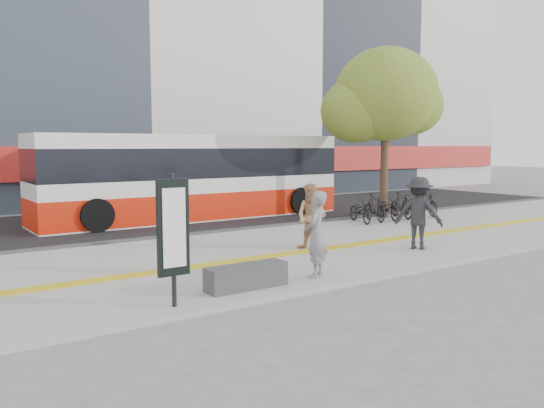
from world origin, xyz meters
TOP-DOWN VIEW (x-y plane):
  - ground at (0.00, 0.00)m, footprint 120.00×120.00m
  - sidewalk at (0.00, 1.50)m, footprint 40.00×7.00m
  - tactile_strip at (0.00, 1.00)m, footprint 40.00×0.45m
  - street at (0.00, 9.00)m, footprint 40.00×8.00m
  - curb at (0.00, 5.00)m, footprint 40.00×0.25m
  - bench at (-2.60, -1.20)m, footprint 1.60×0.45m
  - signboard at (-4.20, -1.51)m, footprint 0.55×0.10m
  - street_tree at (7.18, 4.82)m, footprint 4.40×3.80m
  - bus at (1.30, 8.50)m, footprint 11.46×2.72m
  - bicycle_row at (7.02, 4.00)m, footprint 4.43×1.74m
  - seated_woman at (-0.96, -1.24)m, footprint 0.76×0.72m
  - pedestrian_tan at (0.79, 1.06)m, footprint 0.90×1.01m
  - pedestrian_dark at (3.17, -0.36)m, footprint 1.22×1.38m

SIDE VIEW (x-z plane):
  - ground at x=0.00m, z-range 0.00..0.00m
  - street at x=0.00m, z-range 0.00..0.06m
  - sidewalk at x=0.00m, z-range 0.00..0.08m
  - curb at x=0.00m, z-range 0.00..0.14m
  - tactile_strip at x=0.00m, z-range 0.08..0.09m
  - bench at x=-2.60m, z-range 0.08..0.53m
  - bicycle_row at x=7.02m, z-range 0.05..1.01m
  - pedestrian_tan at x=0.79m, z-range 0.08..1.78m
  - seated_woman at x=-0.96m, z-range 0.08..1.83m
  - pedestrian_dark at x=3.17m, z-range 0.08..1.94m
  - signboard at x=-4.20m, z-range 0.27..2.47m
  - bus at x=1.30m, z-range -0.03..3.02m
  - street_tree at x=7.18m, z-range 1.36..7.67m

